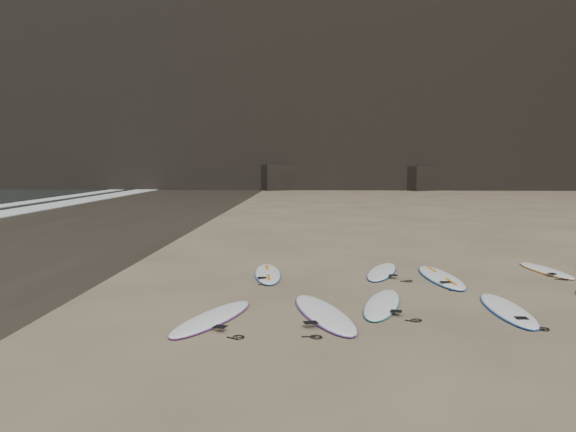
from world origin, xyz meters
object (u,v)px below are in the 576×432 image
Objects in this scene: surfboard_5 at (268,273)px; surfboard_8 at (546,270)px; surfboard_3 at (507,309)px; surfboard_6 at (382,271)px; surfboard_7 at (441,277)px; surfboard_1 at (324,313)px; surfboard_2 at (382,304)px; surfboard_0 at (213,317)px.

surfboard_5 reaches higher than surfboard_8.
surfboard_6 is (-1.86, 3.52, -0.00)m from surfboard_3.
surfboard_7 is (1.30, -0.64, 0.01)m from surfboard_6.
surfboard_8 is at bearing 20.31° from surfboard_1.
surfboard_3 is (2.25, -0.32, 0.00)m from surfboard_2.
surfboard_2 reaches higher than surfboard_6.
surfboard_1 reaches higher than surfboard_3.
surfboard_5 is 4.11m from surfboard_7.
surfboard_2 is (1.13, 0.74, -0.01)m from surfboard_1.
surfboard_7 reaches higher than surfboard_6.
surfboard_3 is at bearing 6.08° from surfboard_2.
surfboard_0 is at bearing -105.80° from surfboard_5.
surfboard_5 is (0.65, 3.91, -0.00)m from surfboard_0.
surfboard_0 is 1.01× the size of surfboard_3.
surfboard_0 is 0.91× the size of surfboard_7.
surfboard_8 is at bearing 59.46° from surfboard_3.
surfboard_8 is (4.13, 0.37, -0.00)m from surfboard_6.
surfboard_7 is at bearing -170.41° from surfboard_8.
surfboard_7 is at bearing -10.26° from surfboard_6.
surfboard_0 reaches higher than surfboard_2.
surfboard_2 is at bearing -151.57° from surfboard_8.
surfboard_6 is (0.39, 3.20, -0.00)m from surfboard_2.
surfboard_7 is (1.68, 2.57, 0.01)m from surfboard_2.
surfboard_3 reaches higher than surfboard_8.
surfboard_1 reaches higher than surfboard_6.
surfboard_8 is (7.58, 4.66, -0.01)m from surfboard_0.
surfboard_6 is (3.45, 4.29, -0.00)m from surfboard_0.
surfboard_6 is at bearing 51.93° from surfboard_1.
surfboard_5 reaches higher than surfboard_2.
surfboard_0 is 1.97m from surfboard_1.
surfboard_1 reaches higher than surfboard_8.
surfboard_5 is 1.03× the size of surfboard_6.
surfboard_0 is 5.51m from surfboard_6.
surfboard_1 is 3.78m from surfboard_5.
surfboard_7 is at bearing 57.69° from surfboard_0.
surfboard_7 reaches higher than surfboard_2.
surfboard_1 is at bearing -135.62° from surfboard_7.
surfboard_2 is 3.23m from surfboard_6.
surfboard_5 reaches higher than surfboard_6.
surfboard_8 is at bearing -0.23° from surfboard_5.
surfboard_2 reaches higher than surfboard_8.
surfboard_6 is 1.09× the size of surfboard_8.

